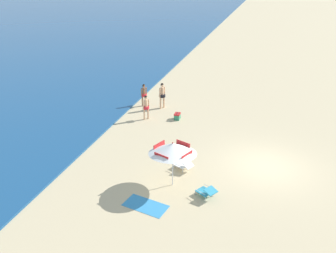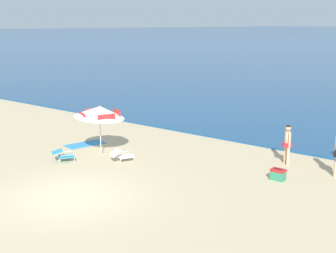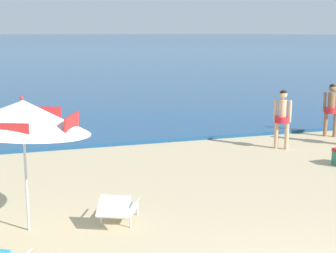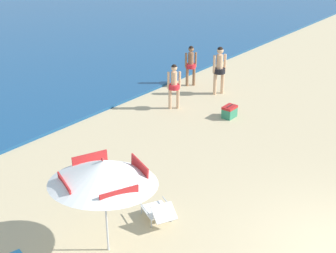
# 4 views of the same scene
# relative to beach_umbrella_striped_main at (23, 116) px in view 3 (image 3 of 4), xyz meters

# --- Properties ---
(ocean_water) EXTENTS (800.00, 800.00, 0.10)m
(ocean_water) POSITION_rel_beach_umbrella_striped_main_xyz_m (2.82, 405.32, -1.80)
(ocean_water) COLOR navy
(ocean_water) RESTS_ON ground
(beach_umbrella_striped_main) EXTENTS (2.62, 2.59, 2.18)m
(beach_umbrella_striped_main) POSITION_rel_beach_umbrella_striped_main_xyz_m (0.00, 0.00, 0.00)
(beach_umbrella_striped_main) COLOR silver
(beach_umbrella_striped_main) RESTS_ON ground
(lounge_chair_beside_umbrella) EXTENTS (0.86, 1.03, 0.53)m
(lounge_chair_beside_umbrella) POSITION_rel_beach_umbrella_striped_main_xyz_m (1.40, -0.18, -1.58)
(lounge_chair_beside_umbrella) COLOR white
(lounge_chair_beside_umbrella) RESTS_ON ground
(person_standing_beside) EXTENTS (0.39, 0.39, 1.59)m
(person_standing_beside) POSITION_rel_beach_umbrella_striped_main_xyz_m (6.73, 3.64, -0.93)
(person_standing_beside) COLOR #D8A87F
(person_standing_beside) RESTS_ON ground
(person_wading_in) EXTENTS (0.40, 0.39, 1.59)m
(person_wading_in) POSITION_rel_beach_umbrella_striped_main_xyz_m (8.97, 4.59, -0.93)
(person_wading_in) COLOR #8C6042
(person_wading_in) RESTS_ON ground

